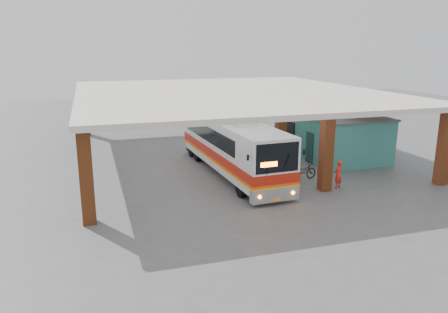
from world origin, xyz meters
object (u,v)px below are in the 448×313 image
coach_bus (232,145)px  pedestrian (338,174)px  motorcycle (302,171)px  red_chair (271,139)px

coach_bus → pedestrian: coach_bus is taller
motorcycle → red_chair: 9.98m
coach_bus → pedestrian: 6.68m
coach_bus → red_chair: bearing=48.0°
motorcycle → pedestrian: pedestrian is taller
red_chair → motorcycle: bearing=-115.7°
pedestrian → red_chair: pedestrian is taller
pedestrian → motorcycle: bearing=-84.1°
red_chair → pedestrian: bearing=-107.7°
pedestrian → coach_bus: bearing=-69.1°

